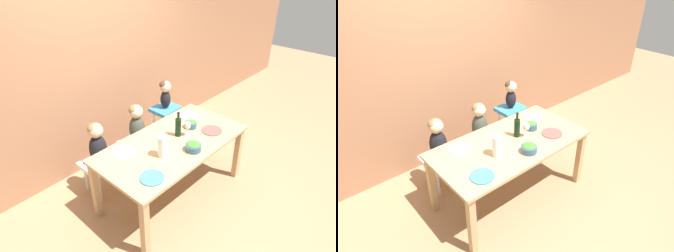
% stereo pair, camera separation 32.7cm
% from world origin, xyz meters
% --- Properties ---
extents(ground_plane, '(14.00, 14.00, 0.00)m').
position_xyz_m(ground_plane, '(0.00, 0.00, 0.00)').
color(ground_plane, '#9E7A56').
extents(wall_back, '(10.00, 0.06, 2.70)m').
position_xyz_m(wall_back, '(0.00, 1.25, 1.35)').
color(wall_back, '#9E6B4C').
rests_on(wall_back, ground_plane).
extents(dining_table, '(1.75, 0.90, 0.76)m').
position_xyz_m(dining_table, '(0.00, 0.00, 0.67)').
color(dining_table, tan).
rests_on(dining_table, ground_plane).
extents(chair_far_left, '(0.43, 0.37, 0.45)m').
position_xyz_m(chair_far_left, '(-0.54, 0.67, 0.38)').
color(chair_far_left, silver).
rests_on(chair_far_left, ground_plane).
extents(chair_far_center, '(0.43, 0.37, 0.45)m').
position_xyz_m(chair_far_center, '(0.07, 0.67, 0.38)').
color(chair_far_center, silver).
rests_on(chair_far_center, ground_plane).
extents(chair_right_highchair, '(0.36, 0.31, 0.73)m').
position_xyz_m(chair_right_highchair, '(0.61, 0.67, 0.56)').
color(chair_right_highchair, silver).
rests_on(chair_right_highchair, ground_plane).
extents(person_child_left, '(0.21, 0.19, 0.51)m').
position_xyz_m(person_child_left, '(-0.54, 0.67, 0.72)').
color(person_child_left, black).
rests_on(person_child_left, chair_far_left).
extents(person_child_center, '(0.21, 0.19, 0.51)m').
position_xyz_m(person_child_center, '(0.07, 0.67, 0.72)').
color(person_child_center, '#3D4238').
rests_on(person_child_center, chair_far_center).
extents(person_baby_right, '(0.16, 0.16, 0.39)m').
position_xyz_m(person_baby_right, '(0.61, 0.67, 0.96)').
color(person_baby_right, black).
rests_on(person_baby_right, chair_right_highchair).
extents(wine_bottle, '(0.07, 0.07, 0.30)m').
position_xyz_m(wine_bottle, '(0.14, 0.04, 0.88)').
color(wine_bottle, black).
rests_on(wine_bottle, dining_table).
extents(paper_towel_roll, '(0.11, 0.11, 0.24)m').
position_xyz_m(paper_towel_roll, '(-0.26, -0.10, 0.88)').
color(paper_towel_roll, white).
rests_on(paper_towel_roll, dining_table).
extents(wine_glass_near, '(0.07, 0.07, 0.18)m').
position_xyz_m(wine_glass_near, '(0.22, -0.03, 0.89)').
color(wine_glass_near, white).
rests_on(wine_glass_near, dining_table).
extents(salad_bowl_large, '(0.17, 0.17, 0.10)m').
position_xyz_m(salad_bowl_large, '(0.03, -0.27, 0.81)').
color(salad_bowl_large, '#335675').
rests_on(salad_bowl_large, dining_table).
extents(salad_bowl_small, '(0.14, 0.14, 0.10)m').
position_xyz_m(salad_bowl_small, '(0.38, 0.05, 0.81)').
color(salad_bowl_small, '#335675').
rests_on(salad_bowl_small, dining_table).
extents(dinner_plate_front_left, '(0.24, 0.24, 0.01)m').
position_xyz_m(dinner_plate_front_left, '(-0.58, -0.26, 0.77)').
color(dinner_plate_front_left, teal).
rests_on(dinner_plate_front_left, dining_table).
extents(dinner_plate_back_left, '(0.24, 0.24, 0.01)m').
position_xyz_m(dinner_plate_back_left, '(-0.50, 0.25, 0.77)').
color(dinner_plate_back_left, silver).
rests_on(dinner_plate_back_left, dining_table).
extents(dinner_plate_back_right, '(0.24, 0.24, 0.01)m').
position_xyz_m(dinner_plate_back_right, '(0.58, 0.23, 0.77)').
color(dinner_plate_back_right, silver).
rests_on(dinner_plate_back_right, dining_table).
extents(dinner_plate_front_right, '(0.24, 0.24, 0.01)m').
position_xyz_m(dinner_plate_front_right, '(0.49, -0.19, 0.77)').
color(dinner_plate_front_right, '#D14C47').
rests_on(dinner_plate_front_right, dining_table).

